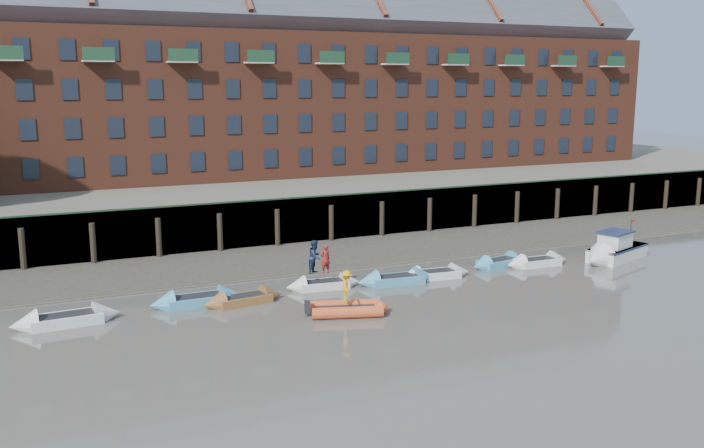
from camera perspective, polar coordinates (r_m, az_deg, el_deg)
ground at (r=33.38m, az=9.99°, el=-8.86°), size 220.00×220.00×0.00m
foreshore at (r=48.64m, az=-2.04°, el=-2.41°), size 110.00×8.00×0.50m
mud_band at (r=45.61m, az=-0.40°, el=-3.31°), size 110.00×1.60×0.10m
river_wall at (r=52.30m, az=-3.88°, el=0.30°), size 110.00×1.23×3.30m
bank_terrace at (r=65.06m, az=-8.12°, el=2.31°), size 110.00×28.00×3.20m
apartment_terrace at (r=65.33m, az=-8.64°, el=12.21°), size 80.60×15.56×20.98m
rowboat_0 at (r=37.44m, az=-21.02°, el=-6.83°), size 5.01×1.75×1.43m
rowboat_1 at (r=38.79m, az=-11.76°, el=-5.73°), size 4.80×1.45×1.39m
rowboat_2 at (r=38.58m, az=-8.30°, el=-5.74°), size 4.43×1.77×1.25m
rowboat_3 at (r=40.96m, az=-2.20°, el=-4.65°), size 4.31×1.65×1.22m
rowboat_4 at (r=41.95m, az=3.42°, el=-4.26°), size 4.75×1.78×1.35m
rowboat_5 at (r=43.32m, az=6.41°, el=-3.84°), size 4.40×1.66×1.25m
rowboat_6 at (r=46.70m, az=11.19°, el=-2.90°), size 4.40×1.95×1.23m
rowboat_7 at (r=47.30m, az=13.99°, el=-2.84°), size 4.40×1.41×1.27m
rib_tender at (r=36.46m, az=-0.19°, el=-6.51°), size 3.85×2.70×0.65m
motor_launch at (r=49.54m, az=19.15°, el=-2.05°), size 6.10×3.72×2.39m
person_rower_a at (r=40.74m, az=-2.06°, el=-2.69°), size 0.62×0.44×1.61m
person_rower_b at (r=40.71m, az=-2.85°, el=-2.52°), size 1.14×1.13×1.86m
person_rib_crew at (r=36.22m, az=-0.41°, el=-4.79°), size 0.89×1.16×1.58m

